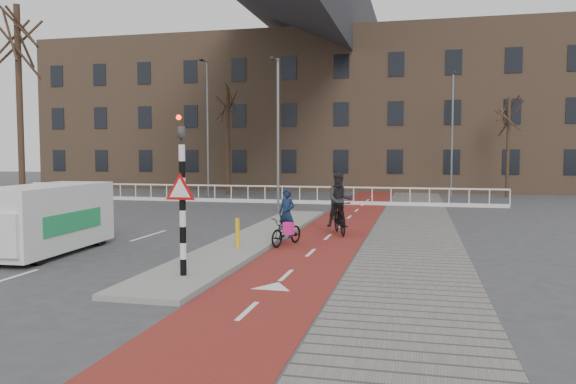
# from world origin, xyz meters

# --- Properties ---
(ground) EXTENTS (120.00, 120.00, 0.00)m
(ground) POSITION_xyz_m (0.00, 0.00, 0.00)
(ground) COLOR #38383A
(ground) RESTS_ON ground
(bike_lane) EXTENTS (2.50, 60.00, 0.01)m
(bike_lane) POSITION_xyz_m (1.50, 10.00, 0.01)
(bike_lane) COLOR maroon
(bike_lane) RESTS_ON ground
(sidewalk) EXTENTS (3.00, 60.00, 0.01)m
(sidewalk) POSITION_xyz_m (4.30, 10.00, 0.01)
(sidewalk) COLOR slate
(sidewalk) RESTS_ON ground
(curb_island) EXTENTS (1.80, 16.00, 0.12)m
(curb_island) POSITION_xyz_m (-0.70, 4.00, 0.06)
(curb_island) COLOR gray
(curb_island) RESTS_ON ground
(traffic_signal) EXTENTS (0.80, 0.80, 3.68)m
(traffic_signal) POSITION_xyz_m (-0.60, -2.02, 1.99)
(traffic_signal) COLOR black
(traffic_signal) RESTS_ON curb_island
(bollard) EXTENTS (0.12, 0.12, 0.85)m
(bollard) POSITION_xyz_m (-0.57, 1.70, 0.54)
(bollard) COLOR #ECB10D
(bollard) RESTS_ON curb_island
(cyclist_near) EXTENTS (1.05, 1.71, 1.72)m
(cyclist_near) POSITION_xyz_m (0.55, 3.08, 0.58)
(cyclist_near) COLOR black
(cyclist_near) RESTS_ON bike_lane
(cyclist_far) EXTENTS (1.17, 2.09, 2.14)m
(cyclist_far) POSITION_xyz_m (1.80, 5.73, 0.89)
(cyclist_far) COLOR black
(cyclist_far) RESTS_ON bike_lane
(van) EXTENTS (2.01, 4.55, 1.92)m
(van) POSITION_xyz_m (-5.72, 0.23, 1.01)
(van) COLOR silver
(van) RESTS_ON ground
(railing) EXTENTS (28.00, 0.10, 0.99)m
(railing) POSITION_xyz_m (-5.00, 17.00, 0.31)
(railing) COLOR silver
(railing) RESTS_ON ground
(townhouse_row) EXTENTS (46.00, 10.00, 15.90)m
(townhouse_row) POSITION_xyz_m (-3.00, 32.00, 7.81)
(townhouse_row) COLOR #7F6047
(townhouse_row) RESTS_ON ground
(tree_left) EXTENTS (0.25, 0.25, 8.73)m
(tree_left) POSITION_xyz_m (-11.28, 6.33, 4.36)
(tree_left) COLOR #312015
(tree_left) RESTS_ON ground
(tree_mid) EXTENTS (0.30, 0.30, 7.16)m
(tree_mid) POSITION_xyz_m (-8.16, 22.63, 3.58)
(tree_mid) COLOR #312015
(tree_mid) RESTS_ON ground
(tree_right) EXTENTS (0.21, 0.21, 6.30)m
(tree_right) POSITION_xyz_m (9.91, 24.47, 3.15)
(tree_right) COLOR #312015
(tree_right) RESTS_ON ground
(streetlight_near) EXTENTS (0.12, 0.12, 7.27)m
(streetlight_near) POSITION_xyz_m (-2.14, 12.66, 3.64)
(streetlight_near) COLOR slate
(streetlight_near) RESTS_ON ground
(streetlight_left) EXTENTS (0.12, 0.12, 8.66)m
(streetlight_left) POSITION_xyz_m (-8.71, 20.40, 4.33)
(streetlight_left) COLOR slate
(streetlight_left) RESTS_ON ground
(streetlight_right) EXTENTS (0.12, 0.12, 7.92)m
(streetlight_right) POSITION_xyz_m (6.48, 24.10, 3.96)
(streetlight_right) COLOR slate
(streetlight_right) RESTS_ON ground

